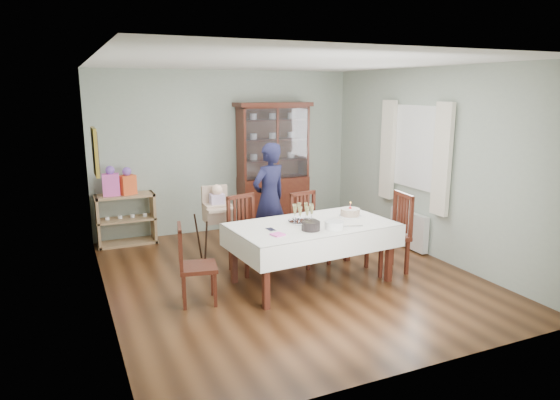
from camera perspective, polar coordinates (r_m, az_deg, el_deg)
floor at (r=6.62m, az=1.00°, el=-8.60°), size 5.00×5.00×0.00m
room_shell at (r=6.70m, az=-0.87°, el=6.68°), size 5.00×5.00×5.00m
dining_table at (r=6.30m, az=3.65°, el=-6.03°), size 2.08×1.30×0.76m
china_cabinet at (r=8.64m, az=-0.79°, el=4.11°), size 1.30×0.48×2.18m
sideboard at (r=8.17m, az=-17.18°, el=-2.12°), size 0.90×0.38×0.80m
picture_frame at (r=6.45m, az=-20.39°, el=5.19°), size 0.04×0.48×0.58m
window at (r=7.67m, az=15.35°, el=5.82°), size 0.04×1.02×1.22m
curtain_left at (r=7.18m, az=18.06°, el=4.42°), size 0.07×0.30×1.55m
curtain_right at (r=8.13m, az=12.22°, el=5.63°), size 0.07×0.30×1.55m
radiator at (r=7.87m, az=14.49°, el=-3.26°), size 0.10×0.80×0.55m
chair_far_left at (r=6.71m, az=-3.54°, el=-5.61°), size 0.55×0.55×1.01m
chair_far_right at (r=6.99m, az=3.44°, el=-4.90°), size 0.51×0.51×0.99m
chair_end_left at (r=5.81m, az=-9.48°, el=-8.98°), size 0.48×0.48×0.92m
chair_end_right at (r=6.84m, az=12.27°, el=-5.42°), size 0.52×0.52×1.05m
woman at (r=7.32m, az=-1.24°, el=0.17°), size 0.70×0.57×1.64m
high_chair at (r=7.09m, az=-7.11°, el=-3.58°), size 0.51×0.51×1.10m
champagne_tray at (r=6.24m, az=2.65°, el=-1.93°), size 0.37×0.37×0.23m
birthday_cake at (r=6.57m, az=8.02°, el=-1.45°), size 0.29×0.29×0.20m
plate_stack_dark at (r=5.90m, az=3.54°, el=-2.96°), size 0.27×0.27×0.11m
plate_stack_white at (r=5.97m, az=6.20°, el=-2.87°), size 0.24×0.24×0.10m
napkin_stack at (r=5.70m, az=-0.27°, el=-3.96°), size 0.17×0.17×0.02m
cutlery at (r=5.90m, az=-1.37°, el=-3.42°), size 0.11×0.15×0.01m
cake_knife at (r=6.11m, az=8.13°, el=-2.97°), size 0.30×0.10×0.01m
gift_bag_pink at (r=8.01m, az=-18.77°, el=1.91°), size 0.26×0.18×0.46m
gift_bag_orange at (r=8.03m, az=-17.03°, el=1.95°), size 0.27×0.23×0.42m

